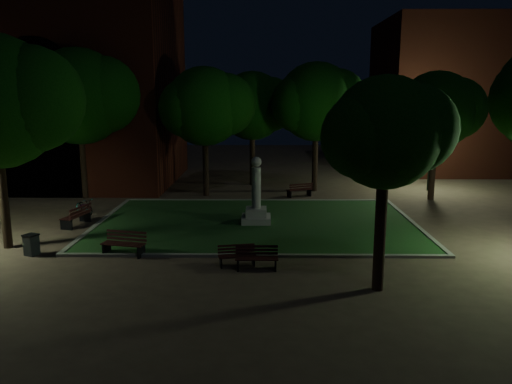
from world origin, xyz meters
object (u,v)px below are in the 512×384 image
Objects in this scene: trash_bin at (31,245)px; bench_west_near at (124,244)px; bicycle at (84,206)px; bench_near_left at (237,256)px; bench_far_side at (300,190)px; bench_near_right at (257,259)px; bench_left_side at (77,216)px; monument at (256,204)px.

bench_west_near is at bearing 0.67° from trash_bin.
bench_west_near is 1.15× the size of bicycle.
bench_far_side reaches higher than bench_near_left.
bench_left_side is at bearing 145.41° from bench_near_right.
bench_left_side is 1.20× the size of bicycle.
bench_near_left is 11.57m from bicycle.
bench_far_side reaches higher than bicycle.
bench_near_right reaches higher than trash_bin.
monument reaches higher than bench_west_near.
monument is at bearing 73.07° from bench_near_left.
trash_bin is (-11.32, -11.41, 0.02)m from bench_far_side.
monument is 6.45m from bench_near_right.
bench_near_left is 8.18m from trash_bin.
bench_near_right is at bearing 68.46° from bench_left_side.
bench_near_left is 0.83m from bench_near_right.
bench_west_near reaches higher than trash_bin.
bench_near_right is (0.10, -6.42, -0.56)m from monument.
monument is 2.06× the size of bicycle.
bench_left_side is (-3.46, 4.37, 0.02)m from bench_west_near.
bench_near_right is 0.93× the size of bench_far_side.
trash_bin reaches higher than bicycle.
trash_bin is at bearing 22.48° from bench_far_side.
bench_near_left is at bearing -96.03° from monument.
bicycle is (-0.33, 6.83, -0.02)m from trash_bin.
bench_near_left is 0.93× the size of bicycle.
bench_near_right is 10.48m from bench_left_side.
trash_bin is at bearing -150.54° from monument.
bench_west_near reaches higher than bench_far_side.
bench_far_side is at bearing 45.22° from trash_bin.
bench_far_side is 12.53m from bicycle.
bench_left_side is at bearing -176.53° from monument.
bench_left_side is at bearing 141.32° from bench_west_near.
bench_left_side is (-7.92, 5.52, 0.10)m from bench_near_left.
bench_left_side reaches higher than bench_near_right.
monument is at bearing 29.46° from trash_bin.
bench_west_near is 7.86m from bicycle.
monument reaches higher than bicycle.
bench_left_side is 13.16m from bench_far_side.
bench_near_right is 12.38m from bicycle.
monument is 8.59m from bench_left_side.
bench_far_side is (11.15, 7.00, -0.06)m from bench_left_side.
trash_bin is at bearing -137.15° from bicycle.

